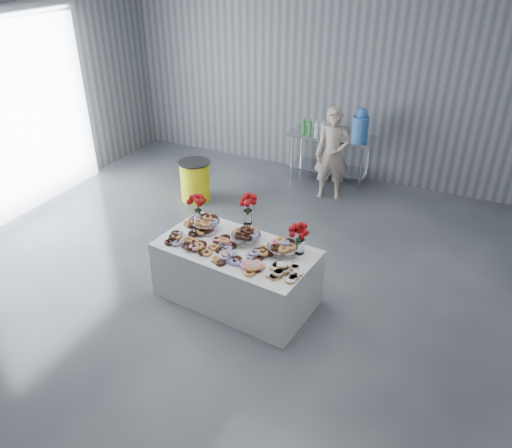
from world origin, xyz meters
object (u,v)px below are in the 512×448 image
(trash_barrel, at_px, (195,181))
(prep_table, at_px, (330,149))
(water_jug, at_px, (360,125))
(display_table, at_px, (236,273))
(person, at_px, (332,154))

(trash_barrel, bearing_deg, prep_table, 43.05)
(water_jug, bearing_deg, trash_barrel, -143.71)
(display_table, xyz_separation_m, person, (0.14, 3.24, 0.42))
(water_jug, relative_size, person, 0.35)
(display_table, height_order, prep_table, prep_table)
(prep_table, bearing_deg, person, -69.88)
(person, xyz_separation_m, trash_barrel, (-2.06, -1.10, -0.44))
(water_jug, bearing_deg, prep_table, 180.00)
(display_table, bearing_deg, prep_table, 91.22)
(display_table, xyz_separation_m, trash_barrel, (-1.92, 2.14, -0.03))
(prep_table, relative_size, person, 0.95)
(display_table, bearing_deg, person, 87.46)
(display_table, bearing_deg, water_jug, 83.82)
(prep_table, relative_size, water_jug, 2.71)
(display_table, bearing_deg, trash_barrel, 131.84)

